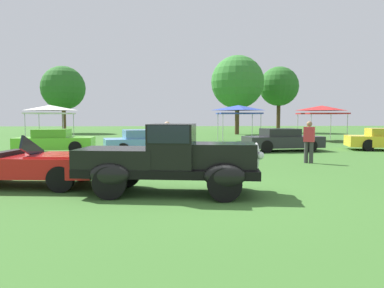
# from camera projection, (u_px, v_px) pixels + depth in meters

# --- Properties ---
(ground_plane) EXTENTS (120.00, 120.00, 0.00)m
(ground_plane) POSITION_uv_depth(u_px,v_px,m) (195.00, 194.00, 8.53)
(ground_plane) COLOR #386628
(feature_pickup_truck) EXTENTS (4.54, 2.28, 1.70)m
(feature_pickup_truck) POSITION_uv_depth(u_px,v_px,m) (170.00, 158.00, 8.53)
(feature_pickup_truck) COLOR black
(feature_pickup_truck) RESTS_ON ground_plane
(neighbor_convertible) EXTENTS (4.50, 2.13, 1.40)m
(neighbor_convertible) POSITION_uv_depth(u_px,v_px,m) (28.00, 165.00, 9.51)
(neighbor_convertible) COLOR red
(neighbor_convertible) RESTS_ON ground_plane
(show_car_lime) EXTENTS (3.95, 1.98, 1.22)m
(show_car_lime) POSITION_uv_depth(u_px,v_px,m) (55.00, 141.00, 18.21)
(show_car_lime) COLOR #60C62D
(show_car_lime) RESTS_ON ground_plane
(show_car_skyblue) EXTENTS (4.19, 2.64, 1.22)m
(show_car_skyblue) POSITION_uv_depth(u_px,v_px,m) (144.00, 142.00, 17.49)
(show_car_skyblue) COLOR #669EDB
(show_car_skyblue) RESTS_ON ground_plane
(show_car_charcoal) EXTENTS (4.34, 2.22, 1.22)m
(show_car_charcoal) POSITION_uv_depth(u_px,v_px,m) (282.00, 140.00, 19.15)
(show_car_charcoal) COLOR #28282D
(show_car_charcoal) RESTS_ON ground_plane
(spectator_near_truck) EXTENTS (0.45, 0.46, 1.69)m
(spectator_near_truck) POSITION_uv_depth(u_px,v_px,m) (167.00, 143.00, 13.00)
(spectator_near_truck) COLOR #9E998E
(spectator_near_truck) RESTS_ON ground_plane
(spectator_far_side) EXTENTS (0.47, 0.42, 1.69)m
(spectator_far_side) POSITION_uv_depth(u_px,v_px,m) (309.00, 140.00, 14.14)
(spectator_far_side) COLOR #383838
(spectator_far_side) RESTS_ON ground_plane
(canopy_tent_left_field) EXTENTS (2.91, 2.91, 2.71)m
(canopy_tent_left_field) POSITION_uv_depth(u_px,v_px,m) (50.00, 109.00, 25.85)
(canopy_tent_left_field) COLOR #B7B7BC
(canopy_tent_left_field) RESTS_ON ground_plane
(canopy_tent_center_field) EXTENTS (3.00, 3.00, 2.71)m
(canopy_tent_center_field) POSITION_uv_depth(u_px,v_px,m) (238.00, 109.00, 26.04)
(canopy_tent_center_field) COLOR #B7B7BC
(canopy_tent_center_field) RESTS_ON ground_plane
(canopy_tent_right_field) EXTENTS (3.04, 3.04, 2.71)m
(canopy_tent_right_field) POSITION_uv_depth(u_px,v_px,m) (322.00, 109.00, 27.05)
(canopy_tent_right_field) COLOR #B7B7BC
(canopy_tent_right_field) RESTS_ON ground_plane
(treeline_far_left) EXTENTS (4.88, 4.88, 7.51)m
(treeline_far_left) POSITION_uv_depth(u_px,v_px,m) (63.00, 88.00, 39.52)
(treeline_far_left) COLOR brown
(treeline_far_left) RESTS_ON ground_plane
(treeline_mid_left) EXTENTS (5.48, 5.48, 8.17)m
(treeline_mid_left) POSITION_uv_depth(u_px,v_px,m) (237.00, 82.00, 36.51)
(treeline_mid_left) COLOR #47331E
(treeline_mid_left) RESTS_ON ground_plane
(treeline_center) EXTENTS (4.56, 4.56, 7.67)m
(treeline_center) POSITION_uv_depth(u_px,v_px,m) (279.00, 87.00, 41.06)
(treeline_center) COLOR #47331E
(treeline_center) RESTS_ON ground_plane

